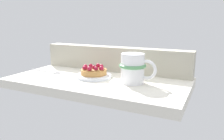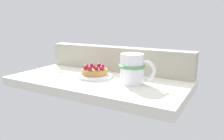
# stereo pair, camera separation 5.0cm
# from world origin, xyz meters

# --- Properties ---
(ground_plane) EXTENTS (0.65, 0.33, 0.03)m
(ground_plane) POSITION_xyz_m (0.00, 0.00, -0.02)
(ground_plane) COLOR silver
(window_rail_back) EXTENTS (0.64, 0.06, 0.10)m
(window_rail_back) POSITION_xyz_m (0.00, 0.14, 0.05)
(window_rail_back) COLOR #B2AD99
(window_rail_back) RESTS_ON ground_plane
(dessert_plate) EXTENTS (0.13, 0.13, 0.01)m
(dessert_plate) POSITION_xyz_m (-0.02, 0.01, 0.01)
(dessert_plate) COLOR silver
(dessert_plate) RESTS_ON ground_plane
(raspberry_tart) EXTENTS (0.10, 0.10, 0.04)m
(raspberry_tart) POSITION_xyz_m (-0.02, 0.01, 0.03)
(raspberry_tart) COLOR #B77F42
(raspberry_tart) RESTS_ON dessert_plate
(coffee_mug) EXTENTS (0.13, 0.09, 0.10)m
(coffee_mug) POSITION_xyz_m (0.14, -0.00, 0.05)
(coffee_mug) COLOR white
(coffee_mug) RESTS_ON ground_plane
(dessert_fork) EXTENTS (0.16, 0.03, 0.01)m
(dessert_fork) POSITION_xyz_m (-0.25, 0.00, 0.00)
(dessert_fork) COLOR #B7B7BC
(dessert_fork) RESTS_ON ground_plane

